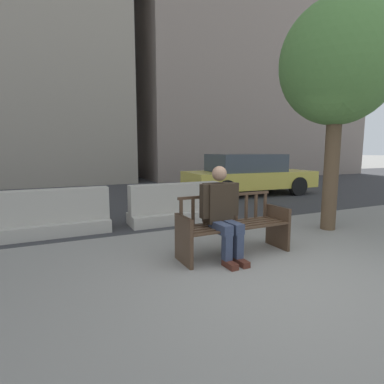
{
  "coord_description": "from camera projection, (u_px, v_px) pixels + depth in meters",
  "views": [
    {
      "loc": [
        -2.39,
        -2.64,
        1.53
      ],
      "look_at": [
        -0.04,
        2.48,
        0.75
      ],
      "focal_mm": 28.0,
      "sensor_mm": 36.0,
      "label": 1
    }
  ],
  "objects": [
    {
      "name": "jersey_barrier_left",
      "position": [
        52.0,
        216.0,
        5.45
      ],
      "size": [
        2.01,
        0.72,
        0.84
      ],
      "color": "#ADA89E",
      "rests_on": "ground"
    },
    {
      "name": "street_bench",
      "position": [
        234.0,
        228.0,
        4.41
      ],
      "size": [
        1.7,
        0.56,
        0.88
      ],
      "color": "#473323",
      "rests_on": "ground"
    },
    {
      "name": "street_tree",
      "position": [
        338.0,
        65.0,
        5.48
      ],
      "size": [
        2.1,
        2.1,
        4.26
      ],
      "color": "brown",
      "rests_on": "ground"
    },
    {
      "name": "car_taxi_near",
      "position": [
        248.0,
        174.0,
        10.49
      ],
      "size": [
        4.58,
        2.15,
        1.41
      ],
      "color": "#DBC64C",
      "rests_on": "ground"
    },
    {
      "name": "seated_person",
      "position": [
        222.0,
        211.0,
        4.21
      ],
      "size": [
        0.58,
        0.73,
        1.31
      ],
      "color": "#2D2319",
      "rests_on": "ground"
    },
    {
      "name": "jersey_barrier_centre",
      "position": [
        176.0,
        207.0,
        6.42
      ],
      "size": [
        2.0,
        0.69,
        0.84
      ],
      "color": "#ADA89E",
      "rests_on": "ground"
    },
    {
      "name": "ground_plane",
      "position": [
        282.0,
        280.0,
        3.58
      ],
      "size": [
        200.0,
        200.0,
        0.0
      ],
      "primitive_type": "plane",
      "color": "gray"
    },
    {
      "name": "street_asphalt",
      "position": [
        125.0,
        191.0,
        11.41
      ],
      "size": [
        120.0,
        12.0,
        0.01
      ],
      "primitive_type": "cube",
      "color": "#333335",
      "rests_on": "ground"
    }
  ]
}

